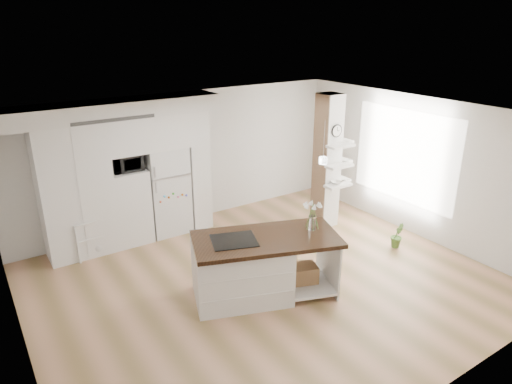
# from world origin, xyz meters

# --- Properties ---
(floor) EXTENTS (7.00, 6.00, 0.01)m
(floor) POSITION_xyz_m (0.00, 0.00, 0.00)
(floor) COLOR tan
(floor) RESTS_ON ground
(room) EXTENTS (7.04, 6.04, 2.72)m
(room) POSITION_xyz_m (0.00, 0.00, 1.86)
(room) COLOR white
(room) RESTS_ON ground
(cabinet_wall) EXTENTS (4.00, 0.71, 2.70)m
(cabinet_wall) POSITION_xyz_m (-1.45, 2.67, 1.51)
(cabinet_wall) COLOR white
(cabinet_wall) RESTS_ON floor
(refrigerator) EXTENTS (0.78, 0.69, 1.75)m
(refrigerator) POSITION_xyz_m (-0.53, 2.68, 0.88)
(refrigerator) COLOR white
(refrigerator) RESTS_ON floor
(column) EXTENTS (0.69, 0.90, 2.70)m
(column) POSITION_xyz_m (2.38, 1.13, 1.35)
(column) COLOR silver
(column) RESTS_ON floor
(window) EXTENTS (0.00, 2.40, 2.40)m
(window) POSITION_xyz_m (3.48, 0.30, 1.50)
(window) COLOR white
(window) RESTS_ON room
(pendant_light) EXTENTS (0.12, 0.12, 0.10)m
(pendant_light) POSITION_xyz_m (1.70, 0.15, 2.12)
(pendant_light) COLOR white
(pendant_light) RESTS_ON room
(kitchen_island) EXTENTS (2.39, 1.71, 1.55)m
(kitchen_island) POSITION_xyz_m (-0.43, -0.18, 0.51)
(kitchen_island) COLOR white
(kitchen_island) RESTS_ON floor
(bookshelf) EXTENTS (0.63, 0.41, 0.71)m
(bookshelf) POSITION_xyz_m (-2.06, 2.50, 0.31)
(bookshelf) COLOR white
(bookshelf) RESTS_ON floor
(floor_plant_a) EXTENTS (0.31, 0.28, 0.47)m
(floor_plant_a) POSITION_xyz_m (2.74, -0.33, 0.24)
(floor_plant_a) COLOR #508133
(floor_plant_a) RESTS_ON floor
(floor_plant_b) EXTENTS (0.39, 0.39, 0.52)m
(floor_plant_b) POSITION_xyz_m (2.39, 1.36, 0.26)
(floor_plant_b) COLOR #508133
(floor_plant_b) RESTS_ON floor
(microwave) EXTENTS (0.54, 0.37, 0.30)m
(microwave) POSITION_xyz_m (-1.27, 2.62, 1.57)
(microwave) COLOR #2D2D2D
(microwave) RESTS_ON cabinet_wall
(shelf_plant) EXTENTS (0.27, 0.23, 0.30)m
(shelf_plant) POSITION_xyz_m (2.63, 1.30, 1.52)
(shelf_plant) COLOR #508133
(shelf_plant) RESTS_ON column
(decor_bowl) EXTENTS (0.22, 0.22, 0.05)m
(decor_bowl) POSITION_xyz_m (2.30, 0.90, 1.00)
(decor_bowl) COLOR white
(decor_bowl) RESTS_ON column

